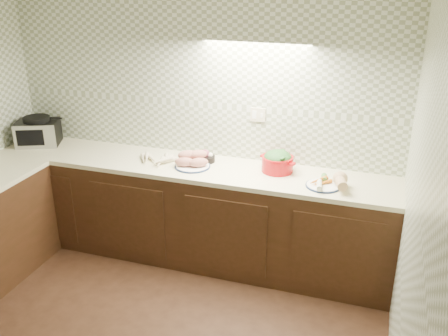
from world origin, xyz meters
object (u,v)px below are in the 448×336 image
(toaster_oven, at_px, (38,132))
(veg_plate, at_px, (332,181))
(sweet_potato_plate, at_px, (192,161))
(dutch_oven, at_px, (278,161))
(parsnip_pile, at_px, (154,160))
(onion_bowl, at_px, (206,157))

(toaster_oven, height_order, veg_plate, toaster_oven)
(sweet_potato_plate, distance_m, dutch_oven, 0.73)
(toaster_oven, relative_size, sweet_potato_plate, 1.52)
(parsnip_pile, xyz_separation_m, veg_plate, (1.53, -0.01, 0.02))
(toaster_oven, relative_size, veg_plate, 1.41)
(sweet_potato_plate, relative_size, dutch_oven, 0.89)
(parsnip_pile, distance_m, veg_plate, 1.53)
(sweet_potato_plate, height_order, onion_bowl, sweet_potato_plate)
(dutch_oven, relative_size, veg_plate, 1.05)
(parsnip_pile, height_order, veg_plate, veg_plate)
(sweet_potato_plate, xyz_separation_m, dutch_oven, (0.72, 0.13, 0.04))
(onion_bowl, relative_size, veg_plate, 0.44)
(toaster_oven, height_order, onion_bowl, toaster_oven)
(veg_plate, bearing_deg, onion_bowl, 170.12)
(toaster_oven, height_order, sweet_potato_plate, toaster_oven)
(toaster_oven, bearing_deg, onion_bowl, -21.09)
(onion_bowl, bearing_deg, dutch_oven, -1.67)
(toaster_oven, relative_size, parsnip_pile, 1.28)
(toaster_oven, distance_m, onion_bowl, 1.70)
(parsnip_pile, relative_size, onion_bowl, 2.50)
(sweet_potato_plate, relative_size, onion_bowl, 2.11)
(toaster_oven, xyz_separation_m, veg_plate, (2.81, -0.12, -0.08))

